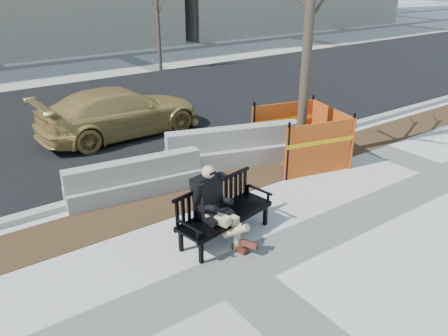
{
  "coord_description": "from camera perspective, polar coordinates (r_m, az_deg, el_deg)",
  "views": [
    {
      "loc": [
        -3.41,
        -4.59,
        4.36
      ],
      "look_at": [
        0.89,
        1.47,
        1.02
      ],
      "focal_mm": 35.87,
      "sensor_mm": 36.0,
      "label": 1
    }
  ],
  "objects": [
    {
      "name": "curb",
      "position": [
        9.82,
        -11.3,
        -2.26
      ],
      "size": [
        60.0,
        0.25,
        0.12
      ],
      "primitive_type": "cube",
      "color": "#9E9B93",
      "rests_on": "ground"
    },
    {
      "name": "bench",
      "position": [
        8.0,
        0.15,
        -8.78
      ],
      "size": [
        1.96,
        1.01,
        1.0
      ],
      "primitive_type": null,
      "rotation": [
        0.0,
        0.0,
        0.19
      ],
      "color": "black",
      "rests_on": "ground"
    },
    {
      "name": "jersey_barrier_left",
      "position": [
        9.57,
        -11.11,
        -3.37
      ],
      "size": [
        2.88,
        0.95,
        0.81
      ],
      "primitive_type": null,
      "rotation": [
        0.0,
        0.0,
        -0.14
      ],
      "color": "gray",
      "rests_on": "ground"
    },
    {
      "name": "sedan",
      "position": [
        13.12,
        -12.76,
        4.19
      ],
      "size": [
        4.69,
        2.08,
        1.34
      ],
      "primitive_type": "imported",
      "rotation": [
        0.0,
        0.0,
        1.62
      ],
      "color": "tan",
      "rests_on": "ground"
    },
    {
      "name": "asphalt_street",
      "position": [
        14.49,
        -20.09,
        5.22
      ],
      "size": [
        60.0,
        10.4,
        0.01
      ],
      "primitive_type": "cube",
      "color": "black",
      "rests_on": "ground"
    },
    {
      "name": "jersey_barrier_right",
      "position": [
        10.87,
        1.32,
        0.56
      ],
      "size": [
        3.32,
        1.62,
        0.94
      ],
      "primitive_type": null,
      "rotation": [
        0.0,
        0.0,
        -0.31
      ],
      "color": "#99968F",
      "rests_on": "ground"
    },
    {
      "name": "far_tree_right",
      "position": [
        21.43,
        -8.05,
        12.23
      ],
      "size": [
        1.81,
        1.81,
        4.63
      ],
      "primitive_type": null,
      "rotation": [
        0.0,
        0.0,
        -0.06
      ],
      "color": "#4A3A2F",
      "rests_on": "ground"
    },
    {
      "name": "mulch_strip",
      "position": [
        9.07,
        -8.73,
        -4.77
      ],
      "size": [
        40.0,
        1.2,
        0.02
      ],
      "primitive_type": "cube",
      "color": "#47301C",
      "rests_on": "ground"
    },
    {
      "name": "tree_fence",
      "position": [
        11.2,
        9.52,
        0.96
      ],
      "size": [
        3.25,
        3.25,
        6.78
      ],
      "primitive_type": null,
      "rotation": [
        0.0,
        0.0,
        -0.22
      ],
      "color": "#ED5622",
      "rests_on": "ground"
    },
    {
      "name": "seated_man",
      "position": [
        7.89,
        -1.36,
        -9.34
      ],
      "size": [
        0.79,
        1.11,
        1.41
      ],
      "primitive_type": null,
      "rotation": [
        0.0,
        0.0,
        0.19
      ],
      "color": "black",
      "rests_on": "ground"
    },
    {
      "name": "ground",
      "position": [
        7.19,
        1.06,
        -13.09
      ],
      "size": [
        120.0,
        120.0,
        0.0
      ],
      "primitive_type": "plane",
      "color": "beige",
      "rests_on": "ground"
    }
  ]
}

